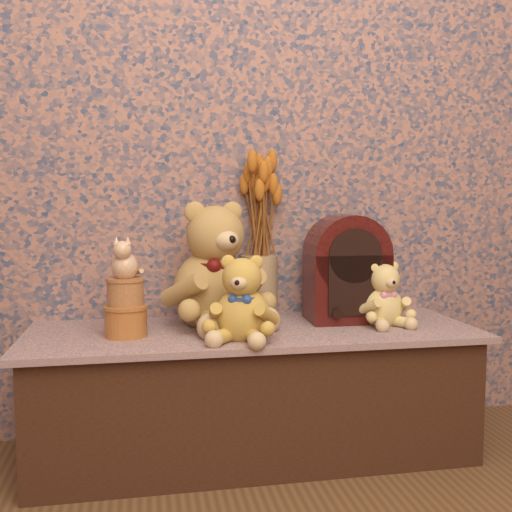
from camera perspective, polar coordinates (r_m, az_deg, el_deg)
The scene contains 10 objects.
display_shelf at distance 1.98m, azimuth -0.28°, elevation -12.85°, with size 1.44×0.53×0.42m, color #364770.
teddy_large at distance 1.96m, azimuth -4.18°, elevation -0.30°, with size 0.35×0.41×0.44m, color #A87A41, non-canonical shape.
teddy_medium at distance 1.76m, azimuth -1.30°, elevation -3.67°, with size 0.21×0.26×0.27m, color gold, non-canonical shape.
teddy_small at distance 2.01m, azimuth 12.09°, elevation -3.31°, with size 0.18×0.21×0.23m, color tan, non-canonical shape.
cathedral_radio at distance 2.05m, azimuth 8.67°, elevation -1.14°, with size 0.26×0.19×0.36m, color #360B09, non-canonical shape.
ceramic_vase at distance 2.12m, azimuth 0.31°, elevation -2.88°, with size 0.13×0.13×0.22m, color tan.
dried_stalks at distance 2.10m, azimuth 0.31°, elevation 6.06°, with size 0.23×0.23×0.44m, color #B8621D, non-canonical shape.
biscuit_tin_lower at distance 1.85m, azimuth -12.39°, elevation -6.15°, with size 0.13×0.13×0.09m, color gold.
biscuit_tin_upper at distance 1.84m, azimuth -12.45°, elevation -3.45°, with size 0.11×0.11×0.08m, color tan.
cat_figurine at distance 1.83m, azimuth -12.51°, elevation -0.11°, with size 0.09×0.11×0.13m, color silver, non-canonical shape.
Camera 1 is at (-0.34, -0.61, 0.83)m, focal length 41.62 mm.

